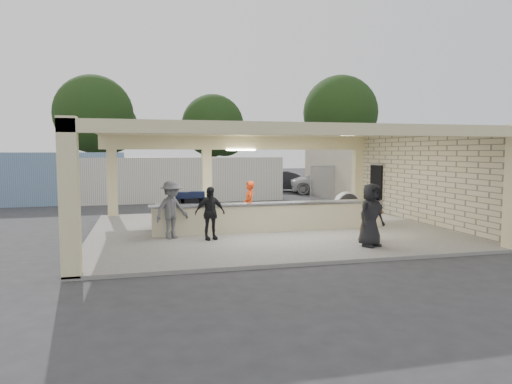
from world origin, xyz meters
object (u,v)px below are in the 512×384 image
object	(u,v)px
baggage_handler	(249,205)
container_blue	(20,179)
baggage_counter	(272,217)
car_white_a	(328,183)
passenger_c	(172,210)
car_white_b	(357,181)
passenger_d	(371,215)
luggage_cart	(187,208)
passenger_a	(371,214)
passenger_b	(210,213)
container_white	(181,179)
drum_fan	(347,205)
car_dark	(290,181)

from	to	relation	value
baggage_handler	container_blue	bearing A→B (deg)	-128.51
baggage_counter	car_white_a	world-z (taller)	car_white_a
passenger_c	car_white_b	size ratio (longest dim) A/B	0.39
passenger_d	luggage_cart	bearing A→B (deg)	116.82
passenger_a	car_white_b	size ratio (longest dim) A/B	0.35
baggage_handler	passenger_c	distance (m)	3.14
luggage_cart	car_white_a	xyz separation A→B (m)	(10.58, 12.41, -0.11)
passenger_b	container_white	xyz separation A→B (m)	(0.14, 12.53, 0.33)
passenger_c	container_blue	size ratio (longest dim) A/B	0.17
passenger_b	container_white	size ratio (longest dim) A/B	0.14
baggage_handler	passenger_b	world-z (taller)	baggage_handler
passenger_b	container_white	bearing A→B (deg)	77.77
car_white_b	passenger_c	bearing A→B (deg)	157.97
baggage_counter	container_blue	world-z (taller)	container_blue
passenger_a	baggage_handler	bearing A→B (deg)	137.49
passenger_a	container_blue	size ratio (longest dim) A/B	0.15
passenger_a	passenger_c	size ratio (longest dim) A/B	0.90
baggage_handler	container_white	world-z (taller)	container_white
car_white_a	car_white_b	xyz separation A→B (m)	(2.45, 0.63, 0.05)
passenger_c	container_blue	xyz separation A→B (m)	(-7.18, 12.14, 0.38)
drum_fan	passenger_c	xyz separation A→B (m)	(-7.01, -2.35, 0.31)
passenger_c	container_white	xyz separation A→B (m)	(1.27, 12.06, 0.24)
passenger_d	car_dark	size ratio (longest dim) A/B	0.42
baggage_counter	passenger_a	xyz separation A→B (m)	(2.42, -2.42, 0.32)
passenger_c	passenger_d	world-z (taller)	passenger_c
drum_fan	car_white_b	distance (m)	14.24
container_blue	passenger_b	bearing A→B (deg)	-59.35
container_white	drum_fan	bearing A→B (deg)	-61.32
container_white	container_blue	world-z (taller)	container_blue
luggage_cart	passenger_d	world-z (taller)	passenger_d
car_white_b	passenger_d	bearing A→B (deg)	175.22
passenger_d	car_white_b	world-z (taller)	passenger_d
drum_fan	car_white_a	world-z (taller)	car_white_a
car_dark	car_white_b	bearing A→B (deg)	-91.71
passenger_c	container_white	distance (m)	12.13
passenger_d	car_white_b	size ratio (longest dim) A/B	0.39
luggage_cart	car_dark	distance (m)	16.98
container_white	car_white_a	bearing A→B (deg)	10.78
passenger_a	passenger_b	distance (m)	4.89
luggage_cart	baggage_counter	bearing A→B (deg)	-26.82
passenger_b	baggage_handler	bearing A→B (deg)	36.81
baggage_handler	passenger_c	size ratio (longest dim) A/B	0.92
passenger_d	drum_fan	bearing A→B (deg)	52.09
passenger_a	passenger_c	world-z (taller)	passenger_c
baggage_handler	container_white	distance (m)	10.75
drum_fan	car_white_a	size ratio (longest dim) A/B	0.23
baggage_handler	passenger_d	size ratio (longest dim) A/B	0.92
baggage_counter	car_dark	world-z (taller)	car_dark
passenger_b	passenger_c	world-z (taller)	passenger_c
luggage_cart	drum_fan	world-z (taller)	luggage_cart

